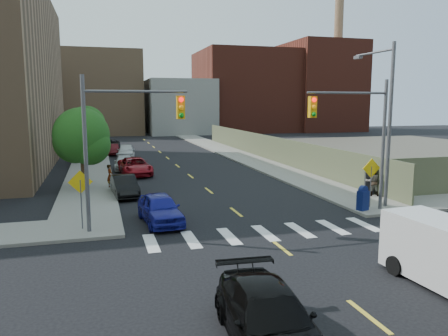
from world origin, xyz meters
TOP-DOWN VIEW (x-y plane):
  - ground at (0.00, 0.00)m, footprint 160.00×160.00m
  - sidewalk_nw at (-7.75, 41.50)m, footprint 3.50×73.00m
  - sidewalk_ne at (7.75, 41.50)m, footprint 3.50×73.00m
  - fence_north at (9.60, 28.00)m, footprint 0.12×44.00m
  - gravel_lot at (28.00, 30.00)m, footprint 36.00×42.00m
  - bg_bldg_west at (-22.00, 70.00)m, footprint 14.00×18.00m
  - bg_bldg_midwest at (-6.00, 72.00)m, footprint 14.00×16.00m
  - bg_bldg_center at (8.00, 70.00)m, footprint 12.00×16.00m
  - bg_bldg_east at (22.00, 72.00)m, footprint 18.00×18.00m
  - bg_bldg_fareast at (38.00, 70.00)m, footprint 14.00×16.00m
  - smokestack at (42.00, 70.00)m, footprint 1.80×1.80m
  - signal_nw at (-5.98, 6.00)m, footprint 4.59×0.30m
  - signal_ne at (5.98, 6.00)m, footprint 4.59×0.30m
  - streetlight_ne at (8.20, 6.90)m, footprint 0.25×3.70m
  - warn_sign_nw at (-7.80, 6.50)m, footprint 1.06×0.06m
  - warn_sign_ne at (7.20, 6.50)m, footprint 1.06×0.06m
  - warn_sign_midwest at (-7.80, 20.00)m, footprint 1.06×0.06m
  - tree_west_near at (-8.00, 16.05)m, footprint 3.66×3.64m
  - tree_west_far at (-8.00, 31.05)m, footprint 3.66×3.64m
  - parked_car_blue at (-4.20, 7.00)m, footprint 2.07×4.37m
  - parked_car_black at (-5.50, 13.76)m, footprint 1.71×4.07m
  - parked_car_red at (-4.20, 21.86)m, footprint 2.72×5.22m
  - parked_car_silver at (-4.82, 25.06)m, footprint 1.99×4.39m
  - parked_car_white at (-4.20, 33.20)m, footprint 2.15×4.56m
  - parked_car_maroon at (-5.50, 36.44)m, footprint 1.47×3.76m
  - parked_car_grey at (-5.50, 42.36)m, footprint 2.48×4.67m
  - black_sedan at (-3.20, -4.63)m, footprint 2.32×5.02m
  - mailbox at (6.42, 6.00)m, footprint 0.65×0.57m
  - payphone at (9.20, 9.50)m, footprint 0.69×0.64m
  - pedestrian_west at (-6.30, 16.38)m, footprint 0.49×0.63m
  - pedestrian_east at (9.09, 9.04)m, footprint 1.02×0.89m

SIDE VIEW (x-z plane):
  - ground at x=0.00m, z-range 0.00..0.00m
  - gravel_lot at x=28.00m, z-range 0.00..0.06m
  - sidewalk_nw at x=-7.75m, z-range 0.00..0.15m
  - sidewalk_ne at x=7.75m, z-range 0.00..0.15m
  - parked_car_maroon at x=-5.50m, z-range 0.00..1.22m
  - parked_car_silver at x=-4.82m, z-range 0.00..1.25m
  - parked_car_grey at x=-5.50m, z-range 0.00..1.25m
  - parked_car_black at x=-5.50m, z-range 0.00..1.31m
  - parked_car_red at x=-4.20m, z-range 0.00..1.40m
  - black_sedan at x=-3.20m, z-range 0.00..1.42m
  - parked_car_blue at x=-4.20m, z-range 0.00..1.44m
  - parked_car_white at x=-4.20m, z-range 0.00..1.51m
  - mailbox at x=6.42m, z-range 0.13..1.46m
  - pedestrian_west at x=-6.30m, z-range 0.15..1.68m
  - pedestrian_east at x=9.09m, z-range 0.15..1.92m
  - payphone at x=9.20m, z-range 0.15..2.00m
  - fence_north at x=9.60m, z-range 0.00..2.50m
  - warn_sign_nw at x=-7.80m, z-range 0.58..3.41m
  - warn_sign_ne at x=7.20m, z-range 0.58..3.41m
  - warn_sign_midwest at x=-7.80m, z-range 0.58..3.41m
  - tree_west_near at x=-8.00m, z-range 0.72..6.24m
  - tree_west_far at x=-8.00m, z-range 0.72..6.24m
  - signal_nw at x=-5.98m, z-range 1.03..8.03m
  - signal_ne at x=5.98m, z-range 1.03..8.03m
  - bg_bldg_center at x=8.00m, z-range 0.00..10.00m
  - streetlight_ne at x=8.20m, z-range 0.72..9.72m
  - bg_bldg_west at x=-22.00m, z-range 0.00..12.00m
  - bg_bldg_midwest at x=-6.00m, z-range 0.00..15.00m
  - bg_bldg_east at x=22.00m, z-range 0.00..16.00m
  - bg_bldg_fareast at x=38.00m, z-range 0.00..18.00m
  - smokestack at x=42.00m, z-range 0.00..28.00m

